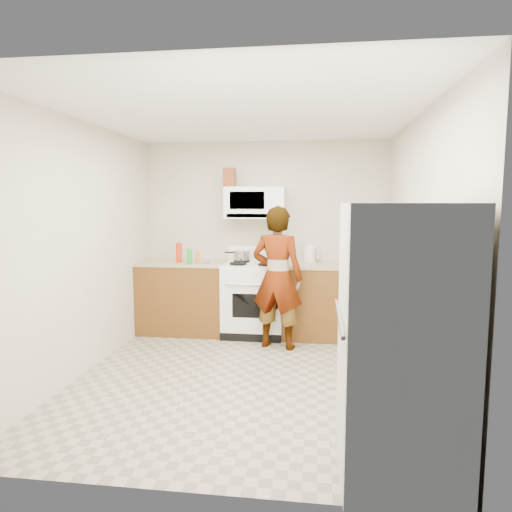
% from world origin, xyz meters
% --- Properties ---
extents(floor, '(3.60, 3.60, 0.00)m').
position_xyz_m(floor, '(0.00, 0.00, 0.00)').
color(floor, gray).
rests_on(floor, ground).
extents(back_wall, '(3.20, 0.02, 2.50)m').
position_xyz_m(back_wall, '(0.00, 1.79, 1.25)').
color(back_wall, beige).
rests_on(back_wall, floor).
extents(right_wall, '(0.02, 3.60, 2.50)m').
position_xyz_m(right_wall, '(1.59, 0.00, 1.25)').
color(right_wall, beige).
rests_on(right_wall, floor).
extents(cabinet_left, '(1.12, 0.62, 0.90)m').
position_xyz_m(cabinet_left, '(-1.04, 1.49, 0.45)').
color(cabinet_left, brown).
rests_on(cabinet_left, floor).
extents(counter_left, '(1.14, 0.64, 0.03)m').
position_xyz_m(counter_left, '(-1.04, 1.49, 0.92)').
color(counter_left, tan).
rests_on(counter_left, cabinet_left).
extents(cabinet_right, '(0.80, 0.62, 0.90)m').
position_xyz_m(cabinet_right, '(0.68, 1.49, 0.45)').
color(cabinet_right, brown).
rests_on(cabinet_right, floor).
extents(counter_right, '(0.82, 0.64, 0.03)m').
position_xyz_m(counter_right, '(0.68, 1.49, 0.92)').
color(counter_right, tan).
rests_on(counter_right, cabinet_right).
extents(gas_range, '(0.76, 0.65, 1.13)m').
position_xyz_m(gas_range, '(-0.10, 1.48, 0.49)').
color(gas_range, white).
rests_on(gas_range, floor).
extents(microwave, '(0.76, 0.38, 0.40)m').
position_xyz_m(microwave, '(-0.10, 1.61, 1.70)').
color(microwave, white).
rests_on(microwave, back_wall).
extents(person, '(0.68, 0.52, 1.67)m').
position_xyz_m(person, '(0.24, 0.99, 0.83)').
color(person, tan).
rests_on(person, floor).
extents(fridge, '(0.72, 0.72, 1.70)m').
position_xyz_m(fridge, '(1.20, -1.51, 0.85)').
color(fridge, silver).
rests_on(fridge, floor).
extents(kettle, '(0.17, 0.17, 0.19)m').
position_xyz_m(kettle, '(0.60, 1.72, 1.03)').
color(kettle, silver).
rests_on(kettle, counter_right).
extents(jug, '(0.15, 0.15, 0.24)m').
position_xyz_m(jug, '(-0.42, 1.56, 2.02)').
color(jug, brown).
rests_on(jug, microwave).
extents(saucepan, '(0.27, 0.27, 0.12)m').
position_xyz_m(saucepan, '(-0.28, 1.63, 1.01)').
color(saucepan, '#AAAAAF').
rests_on(saucepan, gas_range).
extents(tray, '(0.28, 0.22, 0.05)m').
position_xyz_m(tray, '(0.05, 1.41, 0.96)').
color(tray, white).
rests_on(tray, gas_range).
extents(bottle_spray, '(0.08, 0.08, 0.25)m').
position_xyz_m(bottle_spray, '(-1.07, 1.43, 1.06)').
color(bottle_spray, red).
rests_on(bottle_spray, counter_left).
extents(bottle_hot_sauce, '(0.06, 0.06, 0.15)m').
position_xyz_m(bottle_hot_sauce, '(-0.80, 1.37, 1.01)').
color(bottle_hot_sauce, orange).
rests_on(bottle_hot_sauce, counter_left).
extents(bottle_green_cap, '(0.07, 0.07, 0.19)m').
position_xyz_m(bottle_green_cap, '(-0.89, 1.28, 1.03)').
color(bottle_green_cap, '#1B9526').
rests_on(bottle_green_cap, counter_left).
extents(pot_lid, '(0.29, 0.29, 0.01)m').
position_xyz_m(pot_lid, '(-0.67, 1.37, 0.94)').
color(pot_lid, silver).
rests_on(pot_lid, counter_left).
extents(broom, '(0.18, 0.24, 1.28)m').
position_xyz_m(broom, '(1.52, 1.03, 0.65)').
color(broom, white).
rests_on(broom, floor).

